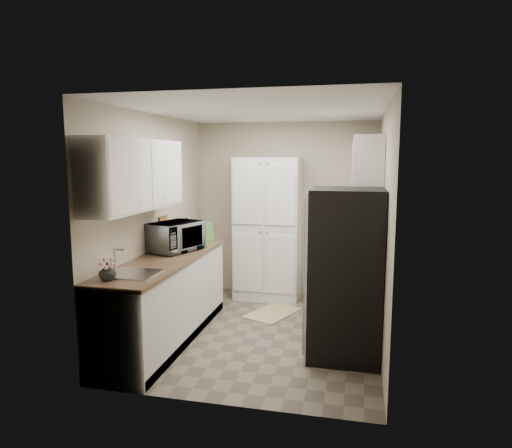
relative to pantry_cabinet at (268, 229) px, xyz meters
name	(u,v)px	position (x,y,z in m)	size (l,w,h in m)	color
ground	(262,332)	(0.20, -1.32, -1.00)	(3.20, 3.20, 0.00)	#665B4C
room_shell	(261,192)	(0.18, -1.32, 0.63)	(2.64, 3.24, 2.52)	#B3A591
pantry_cabinet	(268,229)	(0.00, 0.00, 0.00)	(0.90, 0.55, 2.00)	silver
base_cabinet_left	(166,301)	(-0.79, -1.75, -0.56)	(0.60, 2.30, 0.88)	silver
countertop_left	(165,260)	(-0.79, -1.75, -0.10)	(0.63, 2.33, 0.04)	brown
base_cabinet_right	(352,274)	(1.19, -0.12, -0.56)	(0.60, 0.80, 0.88)	silver
countertop_right	(354,241)	(1.19, -0.12, -0.10)	(0.63, 0.83, 0.04)	brown
electric_range	(350,288)	(1.17, -0.93, -0.52)	(0.71, 0.78, 1.13)	#B7B7BC
refrigerator	(346,274)	(1.14, -1.73, -0.15)	(0.70, 0.72, 1.70)	#B7B7BC
microwave	(175,237)	(-0.82, -1.37, 0.09)	(0.61, 0.42, 0.34)	#BCBBC1
wine_bottle	(187,231)	(-0.91, -0.78, 0.06)	(0.07, 0.07, 0.28)	black
flower_vase	(107,271)	(-0.91, -2.69, 0.00)	(0.15, 0.15, 0.16)	silver
cutting_board	(207,232)	(-0.66, -0.69, 0.05)	(0.02, 0.20, 0.26)	#47813B
toaster_oven	(349,231)	(1.13, -0.04, 0.02)	(0.27, 0.34, 0.20)	silver
fruit_basket	(349,220)	(1.13, -0.05, 0.17)	(0.26, 0.26, 0.11)	orange
kitchen_mat	(272,313)	(0.19, -0.65, -0.99)	(0.46, 0.74, 0.01)	tan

